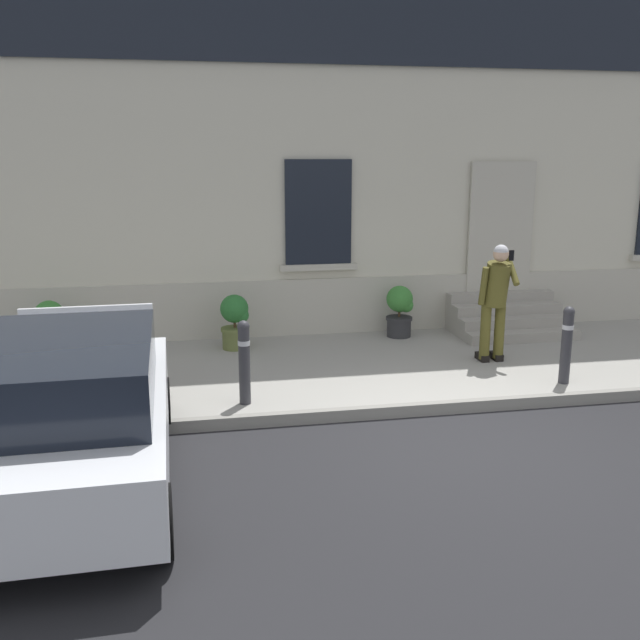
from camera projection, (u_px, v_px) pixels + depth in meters
ground_plane at (461, 444)px, 7.86m from camera, size 80.00×80.00×0.00m
sidewalk at (390, 365)px, 10.52m from camera, size 24.00×3.60×0.15m
curb_edge at (433, 408)px, 8.74m from camera, size 24.00×0.12×0.15m
building_facade at (354, 118)px, 12.07m from camera, size 24.00×1.52×7.50m
entrance_stoop at (506, 318)px, 12.16m from camera, size 1.90×1.28×0.64m
hatchback_car_white at (71, 411)px, 6.64m from camera, size 1.86×4.10×1.50m
bollard_near_person at (567, 342)px, 9.35m from camera, size 0.15×0.15×1.04m
bollard_far_left at (244, 359)px, 8.57m from camera, size 0.15×0.15×1.04m
person_on_phone at (496, 295)px, 10.21m from camera, size 0.51×0.51×1.74m
planter_cream at (51, 327)px, 10.61m from camera, size 0.44×0.44×0.86m
planter_olive at (235, 320)px, 11.05m from camera, size 0.44×0.44×0.86m
planter_charcoal at (400, 310)px, 11.79m from camera, size 0.44×0.44×0.86m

